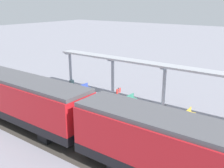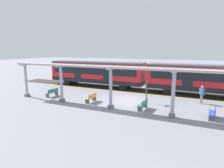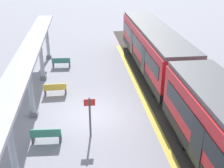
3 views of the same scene
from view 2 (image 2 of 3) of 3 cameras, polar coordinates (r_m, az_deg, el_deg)
ground_plane at (r=19.50m, az=4.05°, el=-4.83°), size 176.00×176.00×0.00m
tactile_edge_strip at (r=22.71m, az=7.24°, el=-2.71°), size 0.41×26.96×0.01m
trackbed at (r=24.40m, az=8.55°, el=-1.85°), size 3.20×38.96×0.01m
train_near_carriage at (r=26.62m, az=-4.79°, el=3.23°), size 2.65×13.79×3.48m
train_far_carriage at (r=23.14m, az=27.80°, el=1.03°), size 2.65×13.79×3.48m
canopy_pillar_nearest at (r=22.54m, az=-24.60°, el=1.01°), size 1.10×0.44×3.57m
canopy_pillar_second at (r=19.12m, az=-15.09°, el=0.09°), size 1.10×0.44×3.57m
canopy_pillar_third at (r=16.21m, az=-0.40°, el=-1.32°), size 1.10×0.44×3.57m
canopy_pillar_fourth at (r=14.79m, az=18.04°, el=-2.97°), size 1.10×0.44×3.57m
canopy_beam at (r=15.86m, az=0.27°, el=5.14°), size 1.20×21.70×0.16m
bench_near_end at (r=16.52m, az=9.48°, el=-6.14°), size 1.52×0.52×0.86m
bench_mid_platform at (r=16.09m, az=28.31°, el=-7.71°), size 1.52×0.53×0.86m
bench_far_end at (r=18.66m, az=-6.25°, el=-4.16°), size 1.51×0.48×0.86m
bench_extra_slot at (r=21.83m, az=-17.59°, el=-2.47°), size 1.52×0.50×0.86m
platform_info_sign at (r=18.45m, az=10.39°, el=-1.61°), size 0.56×0.10×2.20m
passenger_waiting_near_edge at (r=19.84m, az=25.58°, el=-2.33°), size 0.53×0.49×1.74m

